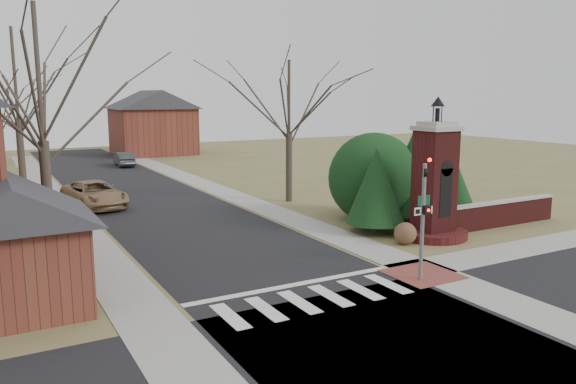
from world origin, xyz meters
TOP-DOWN VIEW (x-y plane):
  - ground at (0.00, 0.00)m, footprint 120.00×120.00m
  - main_street at (0.00, 22.00)m, footprint 8.00×70.00m
  - cross_street at (0.00, -3.00)m, footprint 120.00×8.00m
  - crosswalk_zone at (0.00, 0.80)m, footprint 8.00×2.20m
  - stop_bar at (0.00, 2.30)m, footprint 8.00×0.35m
  - sidewalk_right_main at (5.20, 22.00)m, footprint 2.00×60.00m
  - sidewalk_left at (-5.20, 22.00)m, footprint 2.00×60.00m
  - curb_apron at (4.80, 1.00)m, footprint 2.40×2.40m
  - traffic_signal_pole at (4.30, 0.57)m, footprint 0.28×0.41m
  - sign_post at (5.59, 1.99)m, footprint 0.90×0.07m
  - brick_gate_monument at (9.00, 4.99)m, footprint 3.20×3.20m
  - brick_garden_wall at (13.50, 5.00)m, footprint 7.50×0.50m
  - garage_left at (-8.52, 4.49)m, footprint 4.80×4.80m
  - house_distant_right at (7.99, 47.99)m, footprint 8.80×8.80m
  - evergreen_near at (7.20, 7.00)m, footprint 2.80×2.80m
  - evergreen_mid at (10.50, 8.20)m, footprint 3.40×3.40m
  - evergreen_far at (12.50, 7.20)m, footprint 2.40×2.40m
  - evergreen_mass at (9.00, 9.50)m, footprint 4.80×4.80m
  - bare_tree_0 at (-7.00, 9.00)m, footprint 8.05×8.05m
  - bare_tree_1 at (-7.00, 22.00)m, footprint 8.40×8.40m
  - bare_tree_3 at (7.50, 16.00)m, footprint 7.00×7.00m
  - pickup_truck at (-3.40, 19.95)m, footprint 3.43×5.86m
  - distant_car at (2.58, 38.50)m, footprint 1.62×4.07m
  - dry_shrub_left at (7.03, 4.60)m, footprint 1.00×1.00m
  - dry_shrub_right at (9.62, 4.60)m, footprint 0.68×0.68m

SIDE VIEW (x-z plane):
  - ground at x=0.00m, z-range 0.00..0.00m
  - main_street at x=0.00m, z-range 0.00..0.01m
  - cross_street at x=0.00m, z-range 0.00..0.01m
  - crosswalk_zone at x=0.00m, z-range 0.00..0.02m
  - stop_bar at x=0.00m, z-range 0.00..0.02m
  - sidewalk_right_main at x=5.20m, z-range 0.00..0.02m
  - sidewalk_left at x=-5.20m, z-range 0.00..0.02m
  - curb_apron at x=4.80m, z-range 0.00..0.02m
  - dry_shrub_right at x=9.62m, z-range 0.00..0.68m
  - dry_shrub_left at x=7.03m, z-range 0.00..1.00m
  - distant_car at x=2.58m, z-range 0.00..1.32m
  - brick_garden_wall at x=13.50m, z-range 0.01..1.31m
  - pickup_truck at x=-3.40m, z-range 0.00..1.53m
  - evergreen_far at x=12.50m, z-range 0.25..3.55m
  - sign_post at x=5.59m, z-range 0.57..3.32m
  - brick_gate_monument at x=9.00m, z-range -1.07..5.40m
  - garage_left at x=-8.52m, z-range 0.09..4.38m
  - evergreen_near at x=7.20m, z-range 0.25..4.35m
  - evergreen_mass at x=9.00m, z-range 0.00..4.80m
  - traffic_signal_pole at x=4.30m, z-range 0.34..4.84m
  - evergreen_mid at x=10.50m, z-range 0.25..4.95m
  - house_distant_right at x=7.99m, z-range 0.00..7.30m
  - bare_tree_3 at x=7.50m, z-range 1.84..11.54m
  - bare_tree_0 at x=-7.00m, z-range 2.12..13.27m
  - bare_tree_1 at x=-7.00m, z-range 2.21..13.85m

